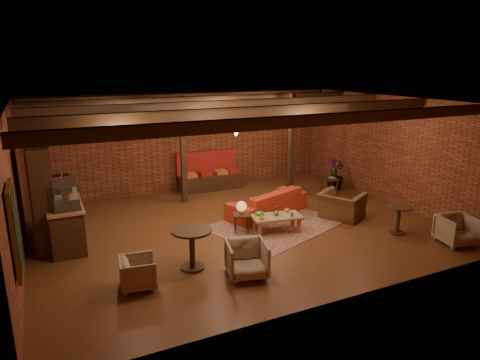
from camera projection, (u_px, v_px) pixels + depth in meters
name	position (u px, v px, depth m)	size (l,w,h in m)	color
floor	(239.00, 227.00, 11.11)	(10.00, 10.00, 0.00)	#412710
ceiling	(239.00, 102.00, 10.26)	(10.00, 8.00, 0.02)	black
wall_back	(187.00, 142.00, 14.17)	(10.00, 0.02, 3.20)	brown
wall_front	(340.00, 217.00, 7.20)	(10.00, 0.02, 3.20)	brown
wall_left	(15.00, 192.00, 8.61)	(0.02, 8.00, 3.20)	brown
wall_right	(390.00, 150.00, 12.76)	(0.02, 8.00, 3.20)	brown
ceiling_beams	(239.00, 107.00, 10.30)	(9.80, 6.40, 0.22)	#311A10
ceiling_pipe	(214.00, 111.00, 11.75)	(0.12, 0.12, 9.60)	black
post_left	(183.00, 151.00, 12.70)	(0.16, 0.16, 3.20)	#311A10
post_right	(291.00, 145.00, 13.59)	(0.16, 0.16, 3.20)	#311A10
service_counter	(64.00, 208.00, 10.07)	(0.80, 2.50, 1.60)	#311A10
plant_counter	(66.00, 189.00, 10.17)	(0.35, 0.39, 0.30)	#337F33
shelving_hutch	(43.00, 193.00, 9.89)	(0.52, 2.00, 2.40)	#311A10
chalkboard_menu	(15.00, 230.00, 6.64)	(0.08, 0.96, 1.46)	black
banquette	(210.00, 175.00, 14.32)	(2.10, 0.70, 1.00)	#A2211B
service_sign	(214.00, 121.00, 13.44)	(0.86, 0.06, 0.30)	#FD5719
ceiling_spotlights	(239.00, 116.00, 10.35)	(6.40, 4.40, 0.28)	black
rug	(275.00, 224.00, 11.25)	(3.18, 2.43, 0.01)	maroon
sofa	(267.00, 202.00, 11.95)	(2.45, 0.96, 0.72)	#B73319
coffee_table	(276.00, 217.00, 10.69)	(1.33, 0.83, 0.68)	#9C7048
side_table_lamp	(241.00, 209.00, 10.61)	(0.50, 0.50, 0.81)	#311A10
round_table_left	(192.00, 242.00, 8.71)	(0.83, 0.83, 0.86)	#311A10
armchair_a	(138.00, 271.00, 8.03)	(0.65, 0.61, 0.66)	#BBAB91
armchair_b	(247.00, 258.00, 8.44)	(0.77, 0.72, 0.79)	#BBAB91
armchair_right	(342.00, 201.00, 11.61)	(1.11, 0.72, 0.97)	brown
side_table_book	(330.00, 179.00, 13.81)	(0.55, 0.55, 0.54)	#311A10
round_table_right	(399.00, 215.00, 10.57)	(0.60, 0.60, 0.71)	#311A10
armchair_far	(457.00, 229.00, 9.96)	(0.74, 0.70, 0.76)	#BBAB91
plant_tall	(337.00, 145.00, 14.06)	(1.70, 1.70, 3.04)	#4C7F4C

